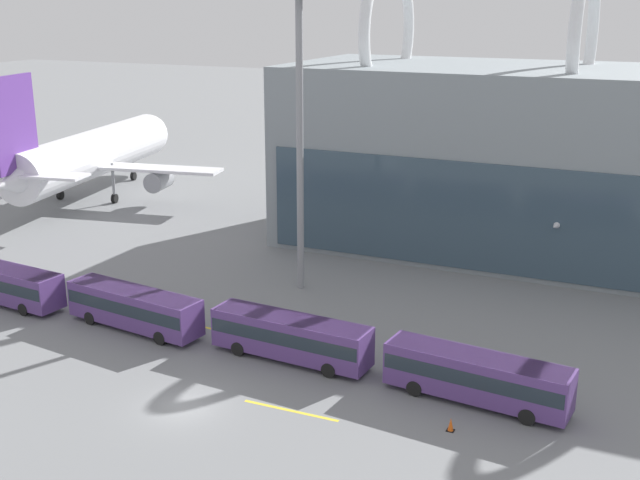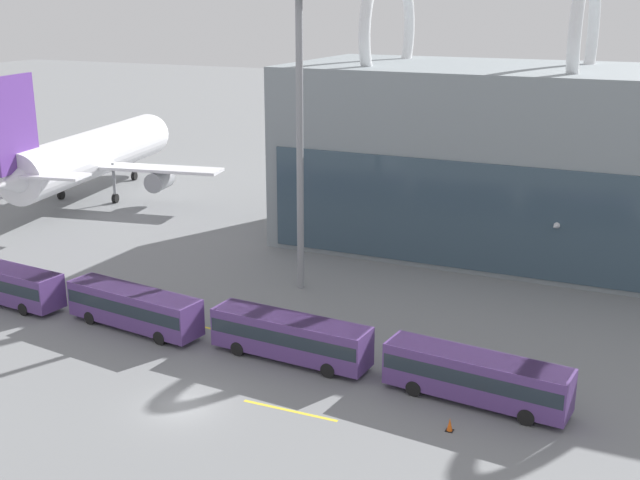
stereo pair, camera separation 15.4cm
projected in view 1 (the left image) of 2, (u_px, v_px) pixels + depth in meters
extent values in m
plane|color=slate|center=(183.00, 406.00, 47.93)|extent=(440.00, 440.00, 0.00)
torus|color=white|center=(388.00, 32.00, 78.77)|extent=(1.10, 14.02, 14.02)
torus|color=white|center=(584.00, 35.00, 71.43)|extent=(1.10, 14.02, 14.02)
cylinder|color=white|center=(92.00, 154.00, 96.95)|extent=(11.03, 31.15, 5.59)
sphere|color=white|center=(148.00, 134.00, 111.18)|extent=(5.48, 5.48, 5.48)
cone|color=white|center=(17.00, 181.00, 82.71)|extent=(6.44, 7.57, 5.31)
cube|color=white|center=(85.00, 165.00, 95.49)|extent=(34.10, 9.44, 0.35)
cylinder|color=gray|center=(15.00, 172.00, 98.11)|extent=(2.92, 3.99, 2.30)
cylinder|color=gray|center=(159.00, 181.00, 93.68)|extent=(2.92, 3.99, 2.30)
cube|color=#5B338C|center=(15.00, 124.00, 81.76)|extent=(1.63, 6.83, 9.81)
cube|color=white|center=(20.00, 174.00, 83.25)|extent=(14.88, 5.77, 0.28)
cylinder|color=gray|center=(132.00, 160.00, 107.28)|extent=(0.36, 0.36, 4.32)
cylinder|color=black|center=(133.00, 176.00, 107.90)|extent=(0.64, 1.16, 1.10)
cylinder|color=gray|center=(59.00, 178.00, 96.84)|extent=(0.36, 0.36, 4.32)
cylinder|color=black|center=(60.00, 195.00, 97.46)|extent=(0.64, 1.16, 1.10)
cylinder|color=gray|center=(113.00, 181.00, 95.15)|extent=(0.36, 0.36, 4.32)
cylinder|color=black|center=(115.00, 198.00, 95.77)|extent=(0.64, 1.16, 1.10)
cylinder|color=white|center=(618.00, 182.00, 82.10)|extent=(10.05, 33.96, 4.58)
cone|color=white|center=(567.00, 218.00, 68.72)|extent=(5.51, 8.00, 4.35)
cube|color=white|center=(612.00, 194.00, 80.69)|extent=(36.08, 10.03, 0.35)
cylinder|color=gray|center=(515.00, 196.00, 86.52)|extent=(3.17, 3.57, 2.68)
cube|color=#5B338C|center=(576.00, 152.00, 67.77)|extent=(1.51, 6.79, 9.74)
cube|color=white|center=(571.00, 211.00, 69.24)|extent=(12.28, 5.11, 0.28)
cylinder|color=black|center=(639.00, 206.00, 92.46)|extent=(0.62, 1.16, 1.10)
cylinder|color=gray|center=(581.00, 207.00, 82.82)|extent=(0.36, 0.36, 4.39)
cylinder|color=black|center=(579.00, 228.00, 83.45)|extent=(0.62, 1.16, 1.10)
cylinder|color=black|center=(638.00, 237.00, 80.27)|extent=(0.62, 1.16, 1.10)
cube|color=#56387A|center=(4.00, 283.00, 63.86)|extent=(11.45, 3.58, 2.66)
cube|color=#232D38|center=(3.00, 280.00, 63.79)|extent=(11.23, 3.59, 0.93)
cube|color=silver|center=(2.00, 268.00, 63.50)|extent=(11.11, 3.47, 0.12)
cylinder|color=black|center=(47.00, 300.00, 63.50)|extent=(1.02, 0.40, 1.00)
cylinder|color=black|center=(24.00, 309.00, 61.58)|extent=(1.02, 0.40, 1.00)
cube|color=#56387A|center=(134.00, 307.00, 58.74)|extent=(11.49, 3.94, 2.66)
cube|color=#232D38|center=(134.00, 304.00, 58.66)|extent=(11.27, 3.94, 0.93)
cube|color=silver|center=(133.00, 291.00, 58.38)|extent=(11.15, 3.82, 0.12)
cylinder|color=black|center=(182.00, 327.00, 58.26)|extent=(1.03, 0.43, 1.00)
cylinder|color=black|center=(160.00, 338.00, 56.38)|extent=(1.03, 0.43, 1.00)
cylinder|color=black|center=(113.00, 308.00, 61.79)|extent=(1.03, 0.43, 1.00)
cylinder|color=black|center=(90.00, 318.00, 59.91)|extent=(1.03, 0.43, 1.00)
cube|color=#56387A|center=(291.00, 336.00, 53.70)|extent=(11.41, 3.26, 2.66)
cube|color=#232D38|center=(291.00, 333.00, 53.62)|extent=(11.18, 3.27, 0.93)
cube|color=silver|center=(291.00, 319.00, 53.33)|extent=(11.06, 3.16, 0.12)
cylinder|color=black|center=(345.00, 357.00, 53.43)|extent=(1.02, 0.37, 1.00)
cylinder|color=black|center=(329.00, 370.00, 51.49)|extent=(1.02, 0.37, 1.00)
cylinder|color=black|center=(256.00, 337.00, 56.60)|extent=(1.02, 0.37, 1.00)
cylinder|color=black|center=(238.00, 349.00, 54.66)|extent=(1.02, 0.37, 1.00)
cube|color=#56387A|center=(477.00, 376.00, 48.02)|extent=(11.46, 3.63, 2.66)
cube|color=#232D38|center=(477.00, 372.00, 47.94)|extent=(11.24, 3.63, 0.93)
cube|color=silver|center=(478.00, 357.00, 47.66)|extent=(11.11, 3.52, 0.12)
cylinder|color=black|center=(538.00, 400.00, 47.64)|extent=(1.03, 0.40, 1.00)
cylinder|color=black|center=(527.00, 417.00, 45.73)|extent=(1.03, 0.40, 1.00)
cylinder|color=black|center=(429.00, 374.00, 51.00)|extent=(1.03, 0.40, 1.00)
cylinder|color=black|center=(415.00, 388.00, 49.09)|extent=(1.03, 0.40, 1.00)
cylinder|color=gray|center=(300.00, 149.00, 64.37)|extent=(0.57, 0.57, 23.59)
cube|color=yellow|center=(291.00, 411.00, 47.44)|extent=(6.15, 0.33, 0.01)
cube|color=yellow|center=(238.00, 335.00, 58.06)|extent=(10.32, 1.36, 0.01)
cube|color=black|center=(450.00, 430.00, 45.24)|extent=(0.45, 0.45, 0.02)
cone|color=#EA5914|center=(451.00, 424.00, 45.12)|extent=(0.33, 0.33, 0.77)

